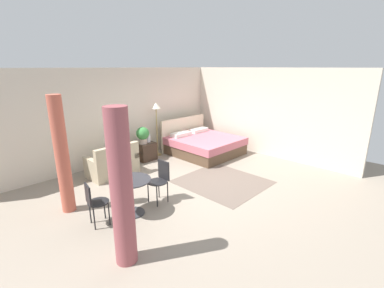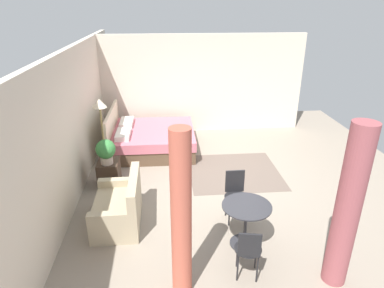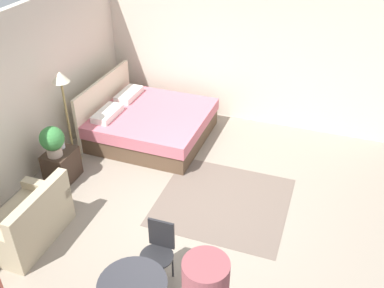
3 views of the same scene
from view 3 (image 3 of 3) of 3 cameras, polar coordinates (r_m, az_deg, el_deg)
The scene contains 11 objects.
ground_plane at distance 6.57m, azimuth -0.25°, elevation -8.93°, with size 9.16×8.68×0.02m, color gray.
wall_back at distance 7.11m, azimuth -22.45°, elevation 5.24°, with size 9.16×0.12×2.72m, color beige.
wall_right at distance 8.42m, azimuth 7.02°, elevation 11.72°, with size 0.12×5.68×2.72m, color beige.
area_rug at distance 6.73m, azimuth 4.18°, elevation -7.65°, with size 1.85×1.98×0.01m, color #66564C.
bed at distance 8.16m, azimuth -5.69°, elevation 2.78°, with size 1.97×2.06×1.08m.
couch at distance 6.35m, azimuth -21.06°, elevation -9.76°, with size 1.20×0.76×0.86m.
nightstand at distance 7.34m, azimuth -17.00°, elevation -2.75°, with size 0.53×0.42×0.54m.
potted_plant at distance 6.98m, azimuth -18.17°, elevation 0.49°, with size 0.38×0.38×0.51m.
vase at distance 7.23m, azimuth -17.21°, elevation 0.32°, with size 0.13×0.13×0.24m.
floor_lamp at distance 7.24m, azimuth -16.96°, elevation 7.14°, with size 0.29×0.29×1.68m.
cafe_chair_near_couch at distance 5.31m, azimuth -4.43°, elevation -13.59°, with size 0.42×0.42×0.88m.
Camera 3 is at (-4.60, -1.67, 4.37)m, focal length 39.93 mm.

